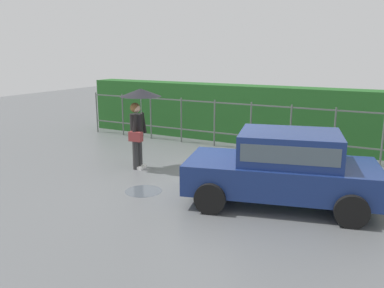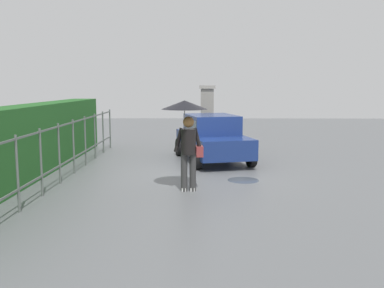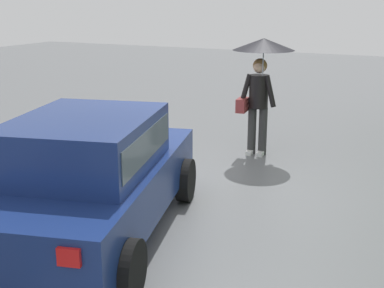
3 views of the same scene
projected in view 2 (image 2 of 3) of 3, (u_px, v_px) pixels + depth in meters
name	position (u px, v px, depth m)	size (l,w,h in m)	color
ground_plane	(195.00, 173.00, 11.84)	(40.00, 40.00, 0.00)	slate
car	(212.00, 136.00, 13.72)	(3.99, 2.56, 1.48)	navy
pedestrian	(187.00, 123.00, 9.68)	(1.06, 1.06, 2.08)	#333333
gate_pillar	(207.00, 117.00, 16.20)	(0.60, 0.60, 2.42)	gray
fence_section	(67.00, 147.00, 11.08)	(11.05, 0.05, 1.50)	#59605B
hedge_row	(25.00, 142.00, 11.08)	(12.00, 0.90, 1.90)	#235B23
puddle_near	(243.00, 180.00, 10.95)	(0.82, 0.82, 0.00)	#4C545B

